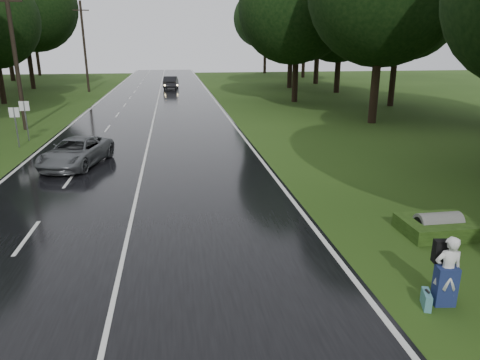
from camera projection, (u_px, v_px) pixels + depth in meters
name	position (u px, v px, depth m)	size (l,w,h in m)	color
ground	(122.00, 263.00, 11.81)	(160.00, 160.00, 0.00)	#294614
road	(152.00, 127.00, 30.68)	(12.00, 140.00, 0.04)	black
lane_center	(152.00, 127.00, 30.67)	(0.12, 140.00, 0.01)	silver
grey_car	(76.00, 152.00, 20.89)	(2.16, 4.69, 1.30)	#55585B
far_car	(171.00, 82.00, 56.79)	(1.64, 4.70, 1.55)	black
hitchhiker	(446.00, 273.00, 9.74)	(0.65, 0.60, 1.67)	silver
suitcase	(426.00, 300.00, 9.79)	(0.15, 0.52, 0.37)	teal
culvert	(437.00, 233.00, 13.63)	(0.68, 0.68, 1.37)	slate
utility_pole_mid	(26.00, 130.00, 30.02)	(1.80, 0.28, 9.11)	black
utility_pole_far	(89.00, 92.00, 53.28)	(1.80, 0.28, 10.32)	black
road_sign_a	(19.00, 147.00, 24.90)	(0.54, 0.10, 2.25)	white
road_sign_b	(29.00, 141.00, 26.62)	(0.57, 0.10, 2.38)	white
tree_left_e	(4.00, 104.00, 42.92)	(8.44, 8.44, 13.19)	black
tree_left_f	(34.00, 89.00, 57.01)	(11.32, 11.32, 17.69)	black
tree_right_d	(372.00, 123.00, 32.59)	(10.10, 10.10, 15.78)	black
tree_right_e	(294.00, 102.00, 44.29)	(9.49, 9.49, 14.83)	black
tree_right_f	(289.00, 88.00, 58.10)	(10.80, 10.80, 16.88)	black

